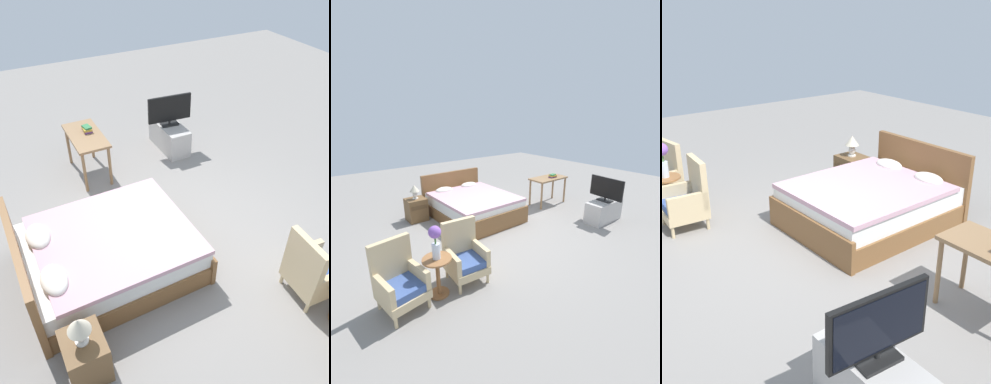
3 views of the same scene
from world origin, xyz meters
The scene contains 12 objects.
ground_plane centered at (0.00, 0.00, 0.00)m, with size 16.00×16.00×0.00m, color gray.
bed centered at (-0.06, 1.18, 0.30)m, with size 1.70×2.11×0.96m.
armchair_by_window_left centered at (-2.45, -0.81, 0.37)m, with size 0.62×0.62×0.92m.
armchair_by_window_right centered at (-1.47, -0.81, 0.37)m, with size 0.58×0.58×0.92m.
side_table centered at (-1.96, -0.90, 0.36)m, with size 0.40×0.40×0.58m.
flower_vase centered at (-1.96, -0.90, 0.87)m, with size 0.17×0.17×0.48m.
nightstand centered at (-1.21, 1.80, 0.27)m, with size 0.44×0.41×0.53m.
table_lamp centered at (-1.21, 1.80, 0.75)m, with size 0.22×0.22×0.33m.
tv_stand centered at (2.25, -0.92, 0.25)m, with size 0.96×0.40×0.49m.
tv_flatscreen centered at (2.25, -0.92, 0.78)m, with size 0.23×0.81×0.55m.
vanity_desk centered at (2.12, 0.68, 0.64)m, with size 1.04×0.52×0.75m.
book_stack centered at (2.22, 0.62, 0.79)m, with size 0.21×0.15×0.09m.
Camera 2 is at (-3.20, -3.78, 2.47)m, focal length 24.00 mm.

